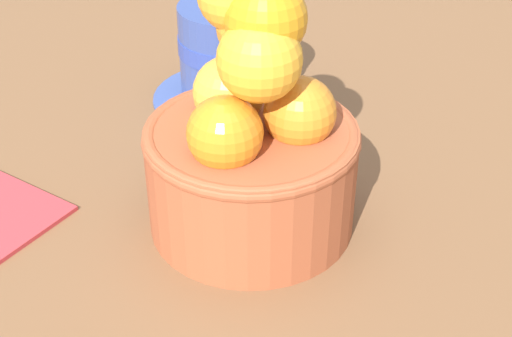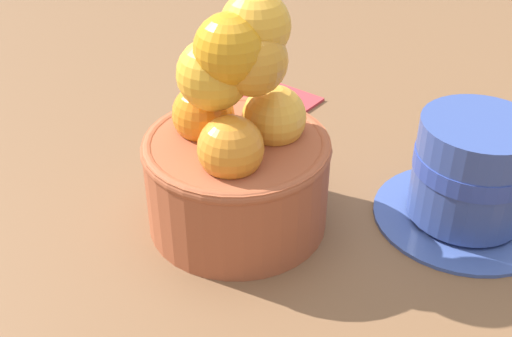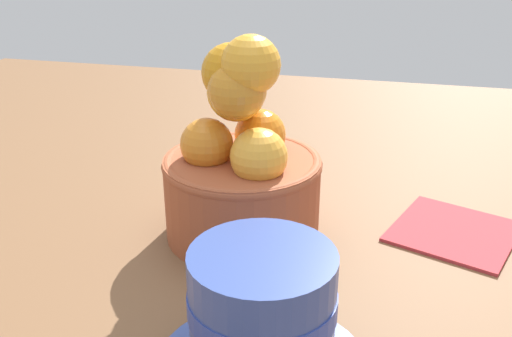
{
  "view_description": "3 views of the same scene",
  "coord_description": "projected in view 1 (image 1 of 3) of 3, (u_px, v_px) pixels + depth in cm",
  "views": [
    {
      "loc": [
        -8.72,
        36.61,
        29.47
      ],
      "look_at": [
        -0.07,
        -0.95,
        3.59
      ],
      "focal_mm": 50.96,
      "sensor_mm": 36.0,
      "label": 1
    },
    {
      "loc": [
        -36.33,
        -13.0,
        30.66
      ],
      "look_at": [
        -0.38,
        -1.55,
        5.3
      ],
      "focal_mm": 45.82,
      "sensor_mm": 36.0,
      "label": 2
    },
    {
      "loc": [
        11.62,
        -42.28,
        25.08
      ],
      "look_at": [
        0.76,
        1.74,
        5.48
      ],
      "focal_mm": 40.26,
      "sensor_mm": 36.0,
      "label": 3
    }
  ],
  "objects": [
    {
      "name": "coffee_cup",
      "position": [
        231.0,
        56.0,
        0.59
      ],
      "size": [
        13.32,
        13.32,
        8.32
      ],
      "color": "#3B5194",
      "rests_on": "ground_plane"
    },
    {
      "name": "terracotta_bowl",
      "position": [
        252.0,
        138.0,
        0.44
      ],
      "size": [
        13.34,
        13.34,
        17.45
      ],
      "color": "#9E4C2D",
      "rests_on": "ground_plane"
    },
    {
      "name": "ground_plane",
      "position": [
        252.0,
        246.0,
        0.49
      ],
      "size": [
        128.0,
        111.3,
        4.18
      ],
      "primitive_type": "cube",
      "color": "brown"
    }
  ]
}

